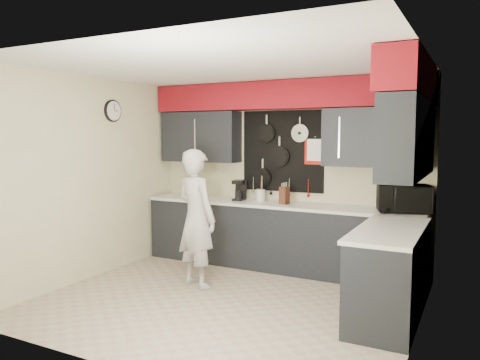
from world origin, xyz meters
The scene contains 10 objects.
ground centered at (0.00, 0.00, 0.00)m, with size 4.00×4.00×0.00m, color tan.
back_wall_assembly centered at (0.01, 1.60, 2.01)m, with size 4.00×0.36×2.60m.
right_wall_assembly centered at (1.85, 0.26, 1.94)m, with size 0.36×3.50×2.60m.
left_wall_assembly centered at (-1.99, 0.02, 1.33)m, with size 0.05×3.50×2.60m.
base_cabinets centered at (0.49, 1.13, 0.46)m, with size 3.95×2.20×0.92m.
microwave centered at (1.66, 1.45, 1.09)m, with size 0.60×0.41×0.33m, color black.
knife_block centered at (0.12, 1.39, 1.04)m, with size 0.11×0.11×0.24m, color #3A1B12.
utensil_crock centered at (-0.30, 1.53, 1.00)m, with size 0.13×0.13×0.16m, color silver.
coffee_maker centered at (-0.60, 1.47, 1.07)m, with size 0.19×0.22×0.29m.
person centered at (-0.58, 0.28, 0.84)m, with size 0.62×0.40×1.69m, color beige.
Camera 1 is at (2.47, -4.47, 1.86)m, focal length 35.00 mm.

